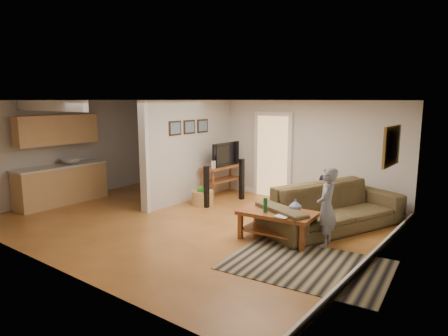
{
  "coord_description": "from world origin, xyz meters",
  "views": [
    {
      "loc": [
        5.49,
        -5.98,
        2.53
      ],
      "look_at": [
        0.51,
        0.57,
        1.1
      ],
      "focal_mm": 32.0,
      "sensor_mm": 36.0,
      "label": 1
    }
  ],
  "objects_px": {
    "sofa": "(332,228)",
    "toy_basket": "(202,197)",
    "speaker_right": "(242,179)",
    "tv_console": "(222,168)",
    "speaker_left": "(206,187)",
    "toddler": "(322,213)",
    "coffee_table": "(279,218)",
    "child": "(325,245)"
  },
  "relations": [
    {
      "from": "coffee_table",
      "to": "speaker_right",
      "type": "relative_size",
      "value": 1.36
    },
    {
      "from": "speaker_right",
      "to": "toddler",
      "type": "height_order",
      "value": "speaker_right"
    },
    {
      "from": "sofa",
      "to": "tv_console",
      "type": "distance_m",
      "value": 3.5
    },
    {
      "from": "speaker_right",
      "to": "child",
      "type": "relative_size",
      "value": 0.75
    },
    {
      "from": "tv_console",
      "to": "speaker_left",
      "type": "xyz_separation_m",
      "value": [
        0.38,
        -1.1,
        -0.25
      ]
    },
    {
      "from": "tv_console",
      "to": "toddler",
      "type": "bearing_deg",
      "value": 3.06
    },
    {
      "from": "toddler",
      "to": "sofa",
      "type": "bearing_deg",
      "value": 151.55
    },
    {
      "from": "speaker_right",
      "to": "toy_basket",
      "type": "bearing_deg",
      "value": -105.69
    },
    {
      "from": "tv_console",
      "to": "speaker_right",
      "type": "distance_m",
      "value": 0.63
    },
    {
      "from": "speaker_right",
      "to": "toddler",
      "type": "relative_size",
      "value": 1.2
    },
    {
      "from": "toddler",
      "to": "speaker_left",
      "type": "bearing_deg",
      "value": 54.07
    },
    {
      "from": "toy_basket",
      "to": "child",
      "type": "xyz_separation_m",
      "value": [
        3.48,
        -0.79,
        -0.19
      ]
    },
    {
      "from": "sofa",
      "to": "toy_basket",
      "type": "distance_m",
      "value": 3.21
    },
    {
      "from": "sofa",
      "to": "toddler",
      "type": "bearing_deg",
      "value": 56.66
    },
    {
      "from": "coffee_table",
      "to": "speaker_left",
      "type": "bearing_deg",
      "value": 160.08
    },
    {
      "from": "toy_basket",
      "to": "speaker_left",
      "type": "bearing_deg",
      "value": -29.02
    },
    {
      "from": "tv_console",
      "to": "toddler",
      "type": "height_order",
      "value": "tv_console"
    },
    {
      "from": "coffee_table",
      "to": "child",
      "type": "xyz_separation_m",
      "value": [
        0.81,
        0.22,
        -0.41
      ]
    },
    {
      "from": "tv_console",
      "to": "child",
      "type": "xyz_separation_m",
      "value": [
        3.61,
        -1.76,
        -0.75
      ]
    },
    {
      "from": "sofa",
      "to": "toddler",
      "type": "height_order",
      "value": "toddler"
    },
    {
      "from": "coffee_table",
      "to": "speaker_right",
      "type": "distance_m",
      "value": 3.02
    },
    {
      "from": "tv_console",
      "to": "speaker_left",
      "type": "bearing_deg",
      "value": -70.38
    },
    {
      "from": "speaker_left",
      "to": "toy_basket",
      "type": "relative_size",
      "value": 1.88
    },
    {
      "from": "sofa",
      "to": "coffee_table",
      "type": "xyz_separation_m",
      "value": [
        -0.53,
        -1.22,
        0.41
      ]
    },
    {
      "from": "sofa",
      "to": "coffee_table",
      "type": "relative_size",
      "value": 2.1
    },
    {
      "from": "sofa",
      "to": "speaker_left",
      "type": "height_order",
      "value": "speaker_left"
    },
    {
      "from": "coffee_table",
      "to": "tv_console",
      "type": "distance_m",
      "value": 3.45
    },
    {
      "from": "coffee_table",
      "to": "speaker_left",
      "type": "xyz_separation_m",
      "value": [
        -2.43,
        0.88,
        0.08
      ]
    },
    {
      "from": "speaker_left",
      "to": "toy_basket",
      "type": "height_order",
      "value": "speaker_left"
    },
    {
      "from": "tv_console",
      "to": "sofa",
      "type": "bearing_deg",
      "value": -12.06
    },
    {
      "from": "sofa",
      "to": "toddler",
      "type": "distance_m",
      "value": 1.06
    },
    {
      "from": "speaker_left",
      "to": "tv_console",
      "type": "bearing_deg",
      "value": 114.12
    },
    {
      "from": "speaker_left",
      "to": "toy_basket",
      "type": "xyz_separation_m",
      "value": [
        -0.24,
        0.13,
        -0.3
      ]
    },
    {
      "from": "speaker_left",
      "to": "speaker_right",
      "type": "height_order",
      "value": "speaker_right"
    },
    {
      "from": "toy_basket",
      "to": "toddler",
      "type": "bearing_deg",
      "value": 22.48
    },
    {
      "from": "coffee_table",
      "to": "toy_basket",
      "type": "distance_m",
      "value": 2.87
    },
    {
      "from": "child",
      "to": "toddler",
      "type": "xyz_separation_m",
      "value": [
        -0.88,
        1.87,
        0.0
      ]
    },
    {
      "from": "speaker_right",
      "to": "toy_basket",
      "type": "height_order",
      "value": "speaker_right"
    },
    {
      "from": "toddler",
      "to": "coffee_table",
      "type": "bearing_deg",
      "value": 118.89
    },
    {
      "from": "tv_console",
      "to": "toddler",
      "type": "xyz_separation_m",
      "value": [
        2.74,
        0.11,
        -0.75
      ]
    },
    {
      "from": "tv_console",
      "to": "speaker_right",
      "type": "height_order",
      "value": "tv_console"
    },
    {
      "from": "tv_console",
      "to": "toy_basket",
      "type": "distance_m",
      "value": 1.12
    }
  ]
}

